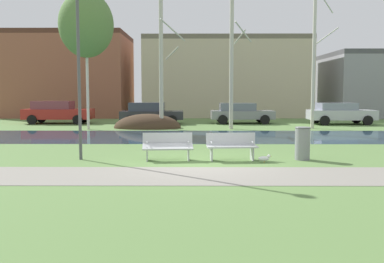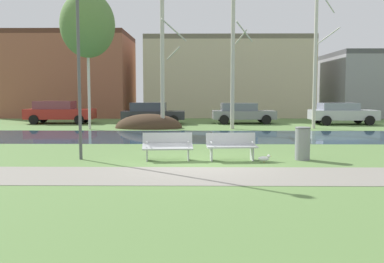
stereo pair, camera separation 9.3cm
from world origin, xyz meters
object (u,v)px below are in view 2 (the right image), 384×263
(bench_right, at_px, (232,146))
(seagull, at_px, (264,158))
(bench_left, at_px, (168,146))
(parked_van_nearest_red, at_px, (59,112))
(streetlamp, at_px, (78,35))
(parked_sedan_second_dark, at_px, (152,113))
(parked_wagon_fourth_silver, at_px, (342,113))
(trash_bin, at_px, (303,143))
(parked_hatch_third_grey, at_px, (242,113))

(bench_right, relative_size, seagull, 3.95)
(bench_left, xyz_separation_m, parked_van_nearest_red, (-8.63, 16.09, 0.34))
(streetlamp, relative_size, parked_sedan_second_dark, 1.42)
(parked_van_nearest_red, height_order, parked_sedan_second_dark, parked_van_nearest_red)
(parked_van_nearest_red, relative_size, parked_sedan_second_dark, 1.09)
(bench_left, xyz_separation_m, seagull, (3.02, -0.44, -0.34))
(parked_sedan_second_dark, relative_size, parked_wagon_fourth_silver, 0.99)
(trash_bin, bearing_deg, bench_right, -176.96)
(parked_van_nearest_red, bearing_deg, bench_right, -56.44)
(bench_right, relative_size, streetlamp, 0.27)
(bench_right, height_order, streetlamp, streetlamp)
(seagull, bearing_deg, trash_bin, 23.20)
(bench_right, relative_size, parked_wagon_fourth_silver, 0.38)
(seagull, distance_m, parked_van_nearest_red, 20.23)
(bench_right, height_order, seagull, bench_right)
(trash_bin, height_order, parked_sedan_second_dark, parked_sedan_second_dark)
(trash_bin, relative_size, parked_sedan_second_dark, 0.25)
(parked_sedan_second_dark, xyz_separation_m, parked_wagon_fourth_silver, (12.79, -0.30, 0.00))
(seagull, height_order, parked_wagon_fourth_silver, parked_wagon_fourth_silver)
(trash_bin, distance_m, parked_wagon_fourth_silver, 16.57)
(bench_left, relative_size, parked_sedan_second_dark, 0.38)
(bench_left, height_order, streetlamp, streetlamp)
(parked_sedan_second_dark, bearing_deg, parked_hatch_third_grey, 4.50)
(streetlamp, bearing_deg, bench_left, -2.61)
(parked_hatch_third_grey, bearing_deg, parked_van_nearest_red, -179.39)
(trash_bin, xyz_separation_m, parked_van_nearest_red, (-12.96, 15.97, 0.27))
(streetlamp, bearing_deg, parked_sedan_second_dark, 87.50)
(trash_bin, bearing_deg, streetlamp, 179.94)
(bench_right, relative_size, parked_sedan_second_dark, 0.38)
(parked_hatch_third_grey, xyz_separation_m, parked_wagon_fourth_silver, (6.60, -0.79, 0.02))
(parked_sedan_second_dark, distance_m, parked_hatch_third_grey, 6.21)
(bench_right, distance_m, parked_hatch_third_grey, 16.35)
(bench_left, xyz_separation_m, parked_hatch_third_grey, (4.05, 16.23, 0.28))
(bench_right, height_order, trash_bin, trash_bin)
(trash_bin, bearing_deg, parked_sedan_second_dark, 112.52)
(bench_left, bearing_deg, seagull, -8.25)
(trash_bin, relative_size, streetlamp, 0.17)
(seagull, height_order, streetlamp, streetlamp)
(parked_van_nearest_red, distance_m, parked_sedan_second_dark, 6.50)
(parked_wagon_fourth_silver, bearing_deg, seagull, -115.65)
(seagull, xyz_separation_m, parked_van_nearest_red, (-11.65, 16.53, 0.68))
(bench_right, bearing_deg, parked_van_nearest_red, 123.56)
(streetlamp, distance_m, parked_wagon_fourth_silver, 20.64)
(bench_left, height_order, parked_sedan_second_dark, parked_sedan_second_dark)
(parked_sedan_second_dark, bearing_deg, seagull, -72.29)
(streetlamp, xyz_separation_m, parked_hatch_third_grey, (6.88, 16.10, -3.23))
(trash_bin, xyz_separation_m, seagull, (-1.31, -0.56, -0.42))
(streetlamp, distance_m, parked_sedan_second_dark, 15.95)
(parked_sedan_second_dark, bearing_deg, streetlamp, -92.50)
(bench_left, bearing_deg, trash_bin, 1.61)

